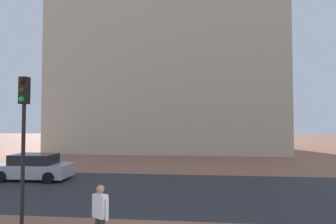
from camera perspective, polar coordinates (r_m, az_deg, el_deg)
The scene contains 6 objects.
ground_plane at distance 16.15m, azimuth 1.67°, elevation -14.48°, with size 120.00×120.00×0.00m, color #93604C.
street_asphalt_strip at distance 13.91m, azimuth 1.00°, elevation -16.50°, with size 120.00×8.13×0.00m, color #2D2D33.
landmark_building at distance 34.82m, azimuth -0.44°, elevation 11.30°, with size 26.35×13.59×34.67m.
person_skater at distance 7.96m, azimuth -14.27°, elevation -20.32°, with size 0.55×0.41×1.73m.
car_silver at distance 18.18m, azimuth -26.78°, elevation -10.55°, with size 4.33×2.02×1.52m.
traffic_light_pole at distance 9.98m, azimuth -28.57°, elevation -1.96°, with size 0.28×0.34×4.95m.
Camera 1 is at (1.06, -5.74, 3.46)m, focal length 28.45 mm.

